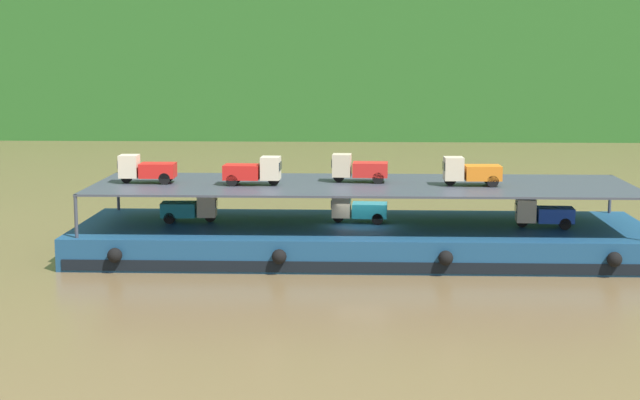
# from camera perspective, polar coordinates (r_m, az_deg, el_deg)

# --- Properties ---
(ground_plane) EXTENTS (400.00, 400.00, 0.00)m
(ground_plane) POSITION_cam_1_polar(r_m,az_deg,el_deg) (47.96, 2.45, -3.20)
(ground_plane) COLOR brown
(cargo_barge) EXTENTS (27.67, 9.33, 1.50)m
(cargo_barge) POSITION_cam_1_polar(r_m,az_deg,el_deg) (47.79, 2.46, -2.33)
(cargo_barge) COLOR navy
(cargo_barge) RESTS_ON ground
(cargo_rack) EXTENTS (26.07, 8.00, 2.00)m
(cargo_rack) POSITION_cam_1_polar(r_m,az_deg,el_deg) (47.37, 2.48, 0.87)
(cargo_rack) COLOR #383D47
(cargo_rack) RESTS_ON cargo_barge
(mini_truck_lower_stern) EXTENTS (2.79, 1.28, 1.38)m
(mini_truck_lower_stern) POSITION_cam_1_polar(r_m,az_deg,el_deg) (48.65, -7.59, -0.48)
(mini_truck_lower_stern) COLOR teal
(mini_truck_lower_stern) RESTS_ON cargo_barge
(mini_truck_lower_aft) EXTENTS (2.79, 1.28, 1.38)m
(mini_truck_lower_aft) POSITION_cam_1_polar(r_m,az_deg,el_deg) (48.10, 2.25, -0.51)
(mini_truck_lower_aft) COLOR teal
(mini_truck_lower_aft) RESTS_ON cargo_barge
(mini_truck_lower_mid) EXTENTS (2.79, 1.29, 1.38)m
(mini_truck_lower_mid) POSITION_cam_1_polar(r_m,az_deg,el_deg) (47.92, 12.92, -0.77)
(mini_truck_lower_mid) COLOR #1E47B7
(mini_truck_lower_mid) RESTS_ON cargo_barge
(mini_truck_upper_stern) EXTENTS (2.76, 1.24, 1.38)m
(mini_truck_upper_stern) POSITION_cam_1_polar(r_m,az_deg,el_deg) (48.32, -10.11, 1.80)
(mini_truck_upper_stern) COLOR red
(mini_truck_upper_stern) RESTS_ON cargo_rack
(mini_truck_upper_mid) EXTENTS (2.78, 1.27, 1.38)m
(mini_truck_upper_mid) POSITION_cam_1_polar(r_m,az_deg,el_deg) (46.98, -3.91, 1.71)
(mini_truck_upper_mid) COLOR red
(mini_truck_upper_mid) RESTS_ON cargo_rack
(mini_truck_upper_fore) EXTENTS (2.78, 1.28, 1.38)m
(mini_truck_upper_fore) POSITION_cam_1_polar(r_m,az_deg,el_deg) (47.93, 2.28, 1.87)
(mini_truck_upper_fore) COLOR red
(mini_truck_upper_fore) RESTS_ON cargo_rack
(mini_truck_upper_bow) EXTENTS (2.77, 1.25, 1.38)m
(mini_truck_upper_bow) POSITION_cam_1_polar(r_m,az_deg,el_deg) (47.19, 8.81, 1.66)
(mini_truck_upper_bow) COLOR orange
(mini_truck_upper_bow) RESTS_ON cargo_rack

